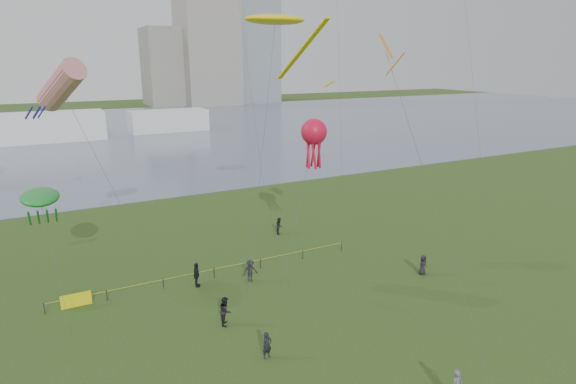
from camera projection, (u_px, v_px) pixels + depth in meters
name	position (u px, v px, depth m)	size (l,w,h in m)	color
ground_plane	(375.00, 379.00, 25.86)	(400.00, 400.00, 0.00)	#203912
lake	(107.00, 134.00, 111.15)	(400.00, 120.00, 0.08)	slate
building_mid	(207.00, 53.00, 179.66)	(20.00, 20.00, 38.00)	gray
building_low	(167.00, 67.00, 179.82)	(16.00, 18.00, 28.00)	gray
pavilion_left	(48.00, 127.00, 100.70)	(22.00, 8.00, 6.00)	white
pavilion_right	(169.00, 121.00, 115.08)	(18.00, 7.00, 5.00)	silver
fence	(134.00, 288.00, 34.93)	(24.07, 0.07, 1.05)	black
spectator_a	(226.00, 311.00, 30.99)	(0.93, 0.72, 1.91)	black
spectator_b	(250.00, 271.00, 37.00)	(1.15, 0.66, 1.78)	black
spectator_c	(197.00, 275.00, 36.15)	(1.12, 0.47, 1.91)	black
spectator_d	(423.00, 265.00, 38.27)	(0.79, 0.52, 1.62)	black
spectator_f	(267.00, 345.00, 27.48)	(0.59, 0.39, 1.62)	black
spectator_g	(279.00, 226.00, 47.15)	(0.81, 0.63, 1.67)	black
kite_stingray	(276.00, 21.00, 37.05)	(7.87, 10.04, 19.97)	#3F3F42
kite_windsock	(61.00, 86.00, 32.08)	(7.58, 6.17, 16.76)	#3F3F42
kite_creature	(40.00, 197.00, 33.88)	(2.57, 9.40, 7.70)	#3F3F42
kite_octopus	(314.00, 133.00, 37.77)	(5.65, 4.34, 12.14)	#3F3F42
kite_delta	(391.00, 61.00, 27.91)	(1.63, 10.54, 18.01)	#3F3F42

